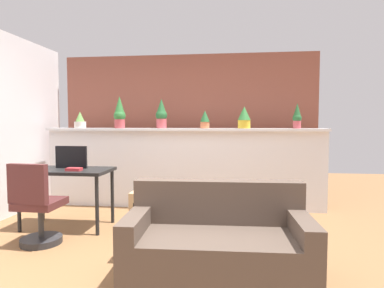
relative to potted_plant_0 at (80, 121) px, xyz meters
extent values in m
plane|color=brown|center=(1.64, -1.92, -1.37)|extent=(12.00, 12.00, 0.00)
cube|color=silver|center=(1.64, 0.08, -0.76)|extent=(4.34, 0.16, 1.21)
cube|color=silver|center=(1.64, 0.04, -0.13)|extent=(4.34, 0.28, 0.04)
cube|color=brown|center=(1.64, 0.68, -0.12)|extent=(4.34, 0.10, 2.50)
cylinder|color=silver|center=(0.00, 0.00, -0.06)|extent=(0.18, 0.18, 0.10)
cone|color=#669E4C|center=(0.00, 0.00, 0.07)|extent=(0.14, 0.14, 0.16)
cylinder|color=#B7474C|center=(0.66, 0.00, -0.05)|extent=(0.16, 0.16, 0.14)
sphere|color=#2D7033|center=(0.66, 0.00, 0.08)|extent=(0.19, 0.19, 0.19)
cone|color=#2D7033|center=(0.66, 0.00, 0.25)|extent=(0.16, 0.16, 0.27)
cylinder|color=#B7474C|center=(1.31, 0.07, -0.04)|extent=(0.16, 0.16, 0.15)
sphere|color=#235B2D|center=(1.31, 0.07, 0.09)|extent=(0.18, 0.18, 0.18)
cone|color=#235B2D|center=(1.31, 0.07, 0.23)|extent=(0.15, 0.15, 0.22)
cylinder|color=#C66B42|center=(1.99, 0.02, -0.07)|extent=(0.13, 0.13, 0.10)
cone|color=#235B2D|center=(1.99, 0.02, 0.07)|extent=(0.15, 0.15, 0.18)
cylinder|color=gold|center=(2.58, 0.00, -0.05)|extent=(0.18, 0.18, 0.12)
cone|color=#2D7033|center=(2.58, 0.00, 0.11)|extent=(0.19, 0.19, 0.21)
cylinder|color=#B7474C|center=(3.36, 0.04, -0.06)|extent=(0.11, 0.11, 0.11)
sphere|color=#235B2D|center=(3.36, 0.04, 0.04)|extent=(0.13, 0.13, 0.13)
cone|color=#235B2D|center=(3.36, 0.04, 0.16)|extent=(0.11, 0.11, 0.20)
cylinder|color=black|center=(-0.17, -1.31, -1.01)|extent=(0.04, 0.04, 0.71)
cylinder|color=black|center=(0.83, -1.31, -1.01)|extent=(0.04, 0.04, 0.71)
cylinder|color=black|center=(-0.17, -0.81, -1.01)|extent=(0.04, 0.04, 0.71)
cylinder|color=black|center=(0.83, -0.81, -1.01)|extent=(0.04, 0.04, 0.71)
cube|color=black|center=(0.33, -1.06, -0.64)|extent=(1.10, 0.60, 0.04)
cube|color=black|center=(0.35, -0.98, -0.47)|extent=(0.42, 0.04, 0.29)
cylinder|color=#262628|center=(0.32, -1.65, -1.33)|extent=(0.44, 0.44, 0.07)
cylinder|color=#333333|center=(0.32, -1.65, -1.13)|extent=(0.06, 0.06, 0.34)
cube|color=#4C2323|center=(0.32, -1.65, -0.92)|extent=(0.44, 0.44, 0.08)
cube|color=#4C2323|center=(0.30, -1.84, -0.67)|extent=(0.44, 0.11, 0.42)
cube|color=tan|center=(1.40, -1.07, -1.12)|extent=(0.40, 0.40, 0.50)
cube|color=black|center=(1.40, -1.26, -1.12)|extent=(0.28, 0.04, 0.28)
cylinder|color=#CC3D47|center=(1.34, -1.02, -0.81)|extent=(0.07, 0.07, 0.12)
cube|color=#B22D33|center=(0.49, -1.20, -0.60)|extent=(0.18, 0.11, 0.04)
cube|color=brown|center=(2.29, -2.25, -1.17)|extent=(1.59, 0.82, 0.40)
cube|color=brown|center=(2.28, -1.95, -0.77)|extent=(1.57, 0.22, 0.40)
cube|color=brown|center=(1.60, -2.28, -0.89)|extent=(0.19, 0.77, 0.16)
cube|color=brown|center=(2.99, -2.22, -0.89)|extent=(0.19, 0.77, 0.16)
camera|label=1|loc=(2.41, -4.97, -0.04)|focal=30.69mm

